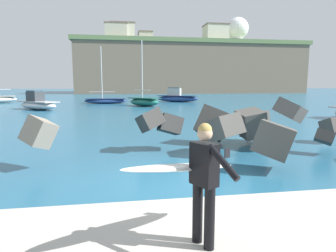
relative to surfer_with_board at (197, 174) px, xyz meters
name	(u,v)px	position (x,y,z in m)	size (l,w,h in m)	color
ground_plane	(175,180)	(0.33, 3.46, -1.28)	(400.00, 400.00, 0.00)	#235B7A
breakwater_jetty	(193,130)	(1.25, 5.28, -0.21)	(30.27, 7.58, 2.44)	#4C4944
surfer_with_board	(197,174)	(0.00, 0.00, 0.00)	(2.01, 1.50, 1.78)	black
boat_near_centre	(144,101)	(1.53, 30.78, -0.69)	(4.33, 4.36, 7.77)	#1E6656
boat_near_right	(38,104)	(-9.78, 27.68, -0.65)	(5.35, 5.21, 1.98)	white
boat_mid_right	(106,100)	(-3.37, 36.38, -0.84)	(5.90, 2.15, 7.69)	navy
boat_far_centre	(177,97)	(7.03, 38.76, -0.59)	(6.43, 4.42, 2.18)	navy
headland_bluff	(184,69)	(20.71, 97.14, 6.71)	(71.46, 38.25, 15.93)	#756651
radar_dome	(237,31)	(40.74, 99.09, 20.83)	(7.95, 7.95, 10.90)	silver
station_building_west	(123,33)	(-0.61, 93.91, 17.90)	(8.04, 6.22, 6.46)	beige
station_building_central	(145,40)	(7.55, 104.49, 17.49)	(5.16, 8.04, 5.65)	#B2ADA3
station_building_east	(116,33)	(-2.70, 91.94, 17.68)	(7.19, 4.56, 6.04)	#B2ADA3
station_building_annex	(215,35)	(29.94, 91.38, 17.87)	(7.61, 6.97, 6.40)	beige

